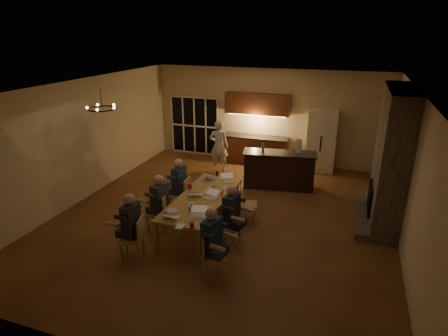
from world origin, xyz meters
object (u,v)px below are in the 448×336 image
(chair_right_mid, at_px, (229,225))
(plate_near, at_px, (206,209))
(person_left_near, at_px, (132,225))
(can_right, at_px, (222,193))
(mug_mid, at_px, (213,187))
(chair_left_near, at_px, (132,238))
(can_cola, at_px, (217,173))
(laptop_b, at_px, (198,212))
(bar_island, at_px, (279,170))
(chair_right_far, at_px, (248,204))
(chair_left_mid, at_px, (157,212))
(can_silver, at_px, (190,209))
(person_right_near, at_px, (212,242))
(bar_blender, at_px, (299,146))
(chair_left_far, at_px, (180,194))
(chair_right_near, at_px, (215,254))
(mug_back, at_px, (204,180))
(laptop_e, at_px, (211,174))
(redcup_mid, at_px, (190,186))
(plate_left, at_px, (172,210))
(mug_front, at_px, (192,205))
(laptop_d, at_px, (210,194))
(laptop_c, at_px, (196,190))
(redcup_near, at_px, (192,225))
(chandelier, at_px, (102,109))
(plate_far, at_px, (228,188))
(person_right_mid, at_px, (231,215))
(laptop_f, at_px, (228,177))
(laptop_a, at_px, (172,212))
(dining_table, at_px, (202,212))
(refrigerator, at_px, (322,141))
(person_left_mid, at_px, (160,203))

(chair_right_mid, bearing_deg, plate_near, 99.69)
(person_left_near, xyz_separation_m, can_right, (1.29, 1.82, 0.12))
(mug_mid, bearing_deg, person_left_near, -113.83)
(chair_left_near, bearing_deg, plate_near, 117.84)
(chair_right_mid, distance_m, can_cola, 2.18)
(laptop_b, bearing_deg, bar_island, 61.59)
(mug_mid, bearing_deg, chair_right_far, 2.70)
(bar_island, relative_size, chair_left_mid, 2.35)
(can_silver, height_order, can_right, same)
(person_right_near, height_order, bar_blender, bar_blender)
(chair_right_far, distance_m, person_right_near, 2.25)
(chair_left_mid, distance_m, chair_right_far, 2.15)
(plate_near, bearing_deg, bar_blender, 68.32)
(chair_left_mid, height_order, plate_near, chair_left_mid)
(chair_left_far, relative_size, chair_right_near, 1.00)
(mug_back, bearing_deg, laptop_e, 73.74)
(chair_left_mid, xyz_separation_m, redcup_mid, (0.45, 0.86, 0.37))
(person_right_near, distance_m, plate_left, 1.45)
(mug_front, height_order, mug_back, same)
(laptop_d, distance_m, can_right, 0.31)
(person_right_near, xyz_separation_m, laptop_c, (-1.06, 1.71, 0.17))
(chair_left_near, bearing_deg, redcup_near, 87.19)
(person_right_near, height_order, mug_mid, person_right_near)
(chandelier, bearing_deg, laptop_b, -11.41)
(can_right, relative_size, plate_far, 0.46)
(person_right_mid, height_order, laptop_f, person_right_mid)
(can_silver, bearing_deg, laptop_a, -124.81)
(chair_left_far, height_order, person_right_near, person_right_near)
(bar_blender, bearing_deg, plate_left, -115.08)
(person_right_near, distance_m, can_cola, 3.20)
(dining_table, distance_m, laptop_a, 1.19)
(chair_left_mid, distance_m, person_right_near, 2.12)
(laptop_a, xyz_separation_m, redcup_near, (0.57, -0.30, -0.05))
(chair_left_mid, relative_size, plate_near, 4.01)
(chair_right_mid, height_order, plate_far, chair_right_mid)
(person_left_near, bearing_deg, plate_near, 132.43)
(plate_left, bearing_deg, chair_right_far, 48.60)
(dining_table, height_order, plate_far, plate_far)
(redcup_near, xyz_separation_m, plate_near, (-0.04, 0.85, -0.05))
(refrigerator, distance_m, person_right_near, 6.54)
(chair_left_near, relative_size, chair_left_mid, 1.00)
(chair_right_far, bearing_deg, chair_left_far, 75.04)
(bar_island, xyz_separation_m, chair_right_far, (-0.30, -2.28, -0.10))
(chair_left_far, xyz_separation_m, person_left_near, (-0.03, -2.17, 0.24))
(chair_right_near, height_order, person_left_mid, person_left_mid)
(mug_back, bearing_deg, bar_island, 52.80)
(chair_right_far, xyz_separation_m, can_right, (-0.53, -0.36, 0.37))
(chair_right_mid, distance_m, person_left_mid, 1.67)
(chair_right_mid, distance_m, redcup_near, 1.05)
(chair_right_far, height_order, laptop_f, laptop_f)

